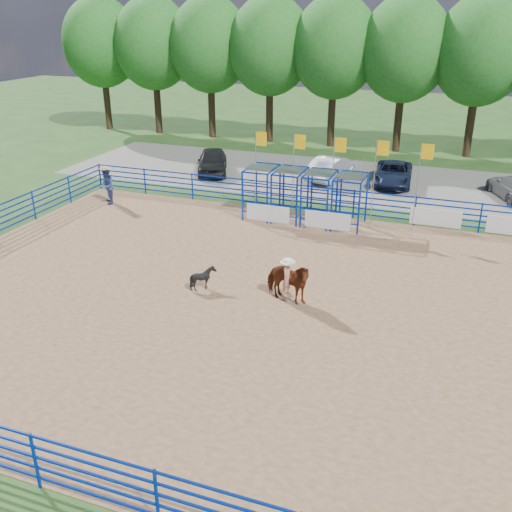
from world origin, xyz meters
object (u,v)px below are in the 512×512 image
Objects in this scene: car_a at (212,161)px; car_b at (333,168)px; horse_and_rider at (287,280)px; calf at (203,278)px; car_c at (393,174)px; spectator_cowboy at (107,186)px.

car_a is 1.01× the size of car_b.
horse_and_rider reaches higher than car_b.
car_b is at bearing -4.28° from calf.
car_b reaches higher than calf.
horse_and_rider is 16.65m from car_b.
car_a is (-6.55, 15.40, 0.29)m from calf.
car_b is 0.95× the size of car_c.
calf is at bearing -89.37° from car_a.
car_c is (14.00, 9.28, -0.37)m from spectator_cowboy.
car_a is at bearing 70.92° from spectator_cowboy.
car_b is (7.61, 1.23, -0.03)m from car_a.
car_a is at bearing -177.01° from car_c.
car_c is (11.29, 1.44, -0.11)m from car_a.
car_a is (-9.82, 15.27, -0.12)m from horse_and_rider.
spectator_cowboy is at bearing -150.77° from car_c.
calf is at bearing -110.03° from car_c.
horse_and_rider reaches higher than spectator_cowboy.
car_a is 7.71m from car_b.
calf is 16.74m from car_a.
car_b is at bearing 179.00° from car_c.
calf is 16.67m from car_b.
car_c is (1.47, 16.72, -0.24)m from horse_and_rider.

